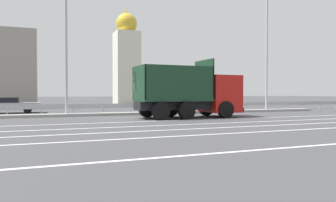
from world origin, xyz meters
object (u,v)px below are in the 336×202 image
Objects in this scene: median_road_sign at (192,99)px; street_lamp_1 at (66,46)px; parked_car_3 at (6,105)px; church_tower at (127,59)px; street_lamp_2 at (268,43)px; dump_truck at (201,96)px.

street_lamp_1 reaches higher than median_road_sign.
church_tower is at bearing 144.91° from parked_car_3.
street_lamp_2 is at bearing 76.05° from parked_car_3.
church_tower reaches higher than street_lamp_2.
street_lamp_1 is (-7.93, 3.96, 3.29)m from dump_truck.
street_lamp_2 is at bearing 114.51° from dump_truck.
parked_car_3 is at bearing 165.53° from street_lamp_2.
church_tower reaches higher than median_road_sign.
church_tower is (11.00, 26.42, 2.13)m from street_lamp_1.
dump_truck reaches higher than parked_car_3.
street_lamp_2 reaches higher than parked_car_3.
parked_car_3 is at bearing -128.92° from dump_truck.
church_tower is at bearing 86.34° from median_road_sign.
church_tower is (-5.48, 26.31, 0.91)m from street_lamp_2.
dump_truck reaches higher than median_road_sign.
median_road_sign is at bearing -93.66° from church_tower.
dump_truck is at bearing -26.53° from street_lamp_1.
church_tower is at bearing 173.31° from dump_truck.
street_lamp_2 is at bearing -78.24° from church_tower.
dump_truck is 3.28× the size of median_road_sign.
dump_truck is 0.82× the size of street_lamp_1.
median_road_sign is at bearing 68.69° from parked_car_3.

